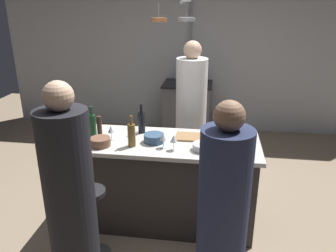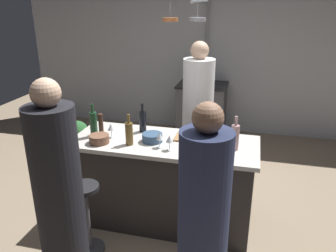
{
  "view_description": "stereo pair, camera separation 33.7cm",
  "coord_description": "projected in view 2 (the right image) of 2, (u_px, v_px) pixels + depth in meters",
  "views": [
    {
      "loc": [
        0.44,
        -2.98,
        2.19
      ],
      "look_at": [
        0.0,
        0.15,
        1.0
      ],
      "focal_mm": 36.27,
      "sensor_mm": 36.0,
      "label": 1
    },
    {
      "loc": [
        0.77,
        -2.91,
        2.19
      ],
      "look_at": [
        0.0,
        0.15,
        1.0
      ],
      "focal_mm": 36.27,
      "sensor_mm": 36.0,
      "label": 2
    }
  ],
  "objects": [
    {
      "name": "ground_plane",
      "position": [
        165.0,
        219.0,
        3.59
      ],
      "size": [
        9.0,
        9.0,
        0.0
      ],
      "primitive_type": "plane",
      "color": "gray"
    },
    {
      "name": "back_wall",
      "position": [
        207.0,
        55.0,
        5.72
      ],
      "size": [
        6.4,
        0.16,
        2.6
      ],
      "primitive_type": "cube",
      "color": "#B2B7BC",
      "rests_on": "ground_plane"
    },
    {
      "name": "kitchen_island",
      "position": [
        164.0,
        182.0,
        3.43
      ],
      "size": [
        1.8,
        0.72,
        0.9
      ],
      "color": "#332D2B",
      "rests_on": "ground_plane"
    },
    {
      "name": "stove_range",
      "position": [
        202.0,
        110.0,
        5.66
      ],
      "size": [
        0.8,
        0.64,
        0.89
      ],
      "color": "#47474C",
      "rests_on": "ground_plane"
    },
    {
      "name": "chef",
      "position": [
        197.0,
        120.0,
        4.11
      ],
      "size": [
        0.37,
        0.37,
        1.75
      ],
      "color": "white",
      "rests_on": "ground_plane"
    },
    {
      "name": "bar_stool_left",
      "position": [
        87.0,
        216.0,
        3.02
      ],
      "size": [
        0.28,
        0.28,
        0.68
      ],
      "color": "#4C4C51",
      "rests_on": "ground_plane"
    },
    {
      "name": "guest_left",
      "position": [
        59.0,
        198.0,
        2.54
      ],
      "size": [
        0.36,
        0.36,
        1.7
      ],
      "color": "black",
      "rests_on": "ground_plane"
    },
    {
      "name": "bar_stool_right",
      "position": [
        210.0,
        235.0,
        2.77
      ],
      "size": [
        0.28,
        0.28,
        0.68
      ],
      "color": "#4C4C51",
      "rests_on": "ground_plane"
    },
    {
      "name": "guest_right",
      "position": [
        203.0,
        226.0,
        2.28
      ],
      "size": [
        0.34,
        0.34,
        1.63
      ],
      "color": "#262D4C",
      "rests_on": "ground_plane"
    },
    {
      "name": "overhead_pot_rack",
      "position": [
        197.0,
        41.0,
        4.92
      ],
      "size": [
        0.56,
        1.44,
        2.17
      ],
      "color": "gray",
      "rests_on": "ground_plane"
    },
    {
      "name": "potted_plant",
      "position": [
        77.0,
        135.0,
        5.0
      ],
      "size": [
        0.36,
        0.36,
        0.52
      ],
      "color": "brown",
      "rests_on": "ground_plane"
    },
    {
      "name": "cutting_board",
      "position": [
        191.0,
        138.0,
        3.32
      ],
      "size": [
        0.32,
        0.22,
        0.02
      ],
      "primitive_type": "cube",
      "color": "#997047",
      "rests_on": "kitchen_island"
    },
    {
      "name": "pepper_mill",
      "position": [
        101.0,
        124.0,
        3.42
      ],
      "size": [
        0.05,
        0.05,
        0.21
      ],
      "primitive_type": "cylinder",
      "color": "#382319",
      "rests_on": "kitchen_island"
    },
    {
      "name": "wine_bottle_green",
      "position": [
        93.0,
        124.0,
        3.34
      ],
      "size": [
        0.07,
        0.07,
        0.33
      ],
      "color": "#193D23",
      "rests_on": "kitchen_island"
    },
    {
      "name": "wine_bottle_rose",
      "position": [
        235.0,
        137.0,
        3.04
      ],
      "size": [
        0.07,
        0.07,
        0.32
      ],
      "color": "#B78C8E",
      "rests_on": "kitchen_island"
    },
    {
      "name": "wine_bottle_amber",
      "position": [
        129.0,
        133.0,
        3.16
      ],
      "size": [
        0.07,
        0.07,
        0.3
      ],
      "color": "brown",
      "rests_on": "kitchen_island"
    },
    {
      "name": "wine_bottle_dark",
      "position": [
        143.0,
        121.0,
        3.47
      ],
      "size": [
        0.07,
        0.07,
        0.3
      ],
      "color": "black",
      "rests_on": "kitchen_island"
    },
    {
      "name": "wine_glass_by_chef",
      "position": [
        170.0,
        139.0,
        3.04
      ],
      "size": [
        0.07,
        0.07,
        0.15
      ],
      "color": "silver",
      "rests_on": "kitchen_island"
    },
    {
      "name": "wine_glass_near_left_guest",
      "position": [
        159.0,
        137.0,
        3.09
      ],
      "size": [
        0.07,
        0.07,
        0.15
      ],
      "color": "silver",
      "rests_on": "kitchen_island"
    },
    {
      "name": "wine_glass_near_right_guest",
      "position": [
        111.0,
        128.0,
        3.32
      ],
      "size": [
        0.07,
        0.07,
        0.15
      ],
      "color": "silver",
      "rests_on": "kitchen_island"
    },
    {
      "name": "mixing_bowl_steel",
      "position": [
        199.0,
        148.0,
        3.04
      ],
      "size": [
        0.2,
        0.2,
        0.06
      ],
      "primitive_type": "cylinder",
      "color": "#B7B7BC",
      "rests_on": "kitchen_island"
    },
    {
      "name": "mixing_bowl_blue",
      "position": [
        152.0,
        138.0,
        3.25
      ],
      "size": [
        0.2,
        0.2,
        0.08
      ],
      "primitive_type": "cylinder",
      "color": "#334C6B",
      "rests_on": "kitchen_island"
    },
    {
      "name": "mixing_bowl_wooden",
      "position": [
        99.0,
        139.0,
        3.22
      ],
      "size": [
        0.19,
        0.19,
        0.08
      ],
      "primitive_type": "cylinder",
      "color": "brown",
      "rests_on": "kitchen_island"
    }
  ]
}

